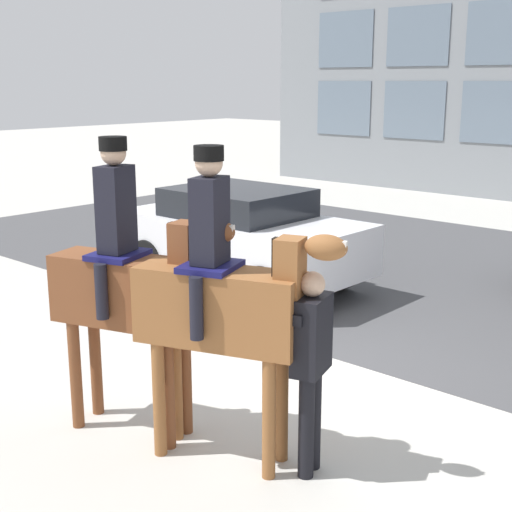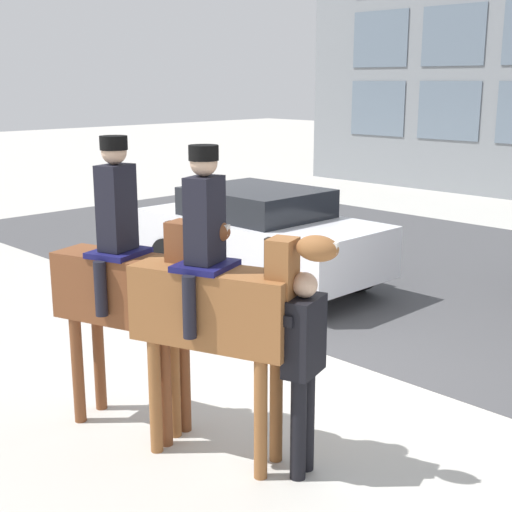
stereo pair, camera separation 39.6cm
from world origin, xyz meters
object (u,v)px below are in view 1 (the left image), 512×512
at_px(mounted_horse_companion, 223,300).
at_px(street_car_near_lane, 241,235).
at_px(mounted_horse_lead, 130,283).
at_px(pedestrian_bystander, 309,357).

relative_size(mounted_horse_companion, street_car_near_lane, 0.67).
xyz_separation_m(mounted_horse_lead, street_car_near_lane, (-2.53, 4.18, -0.59)).
xyz_separation_m(mounted_horse_companion, pedestrian_bystander, (0.68, 0.29, -0.40)).
distance_m(mounted_horse_lead, street_car_near_lane, 4.92).
xyz_separation_m(pedestrian_bystander, street_car_near_lane, (-4.17, 3.69, -0.19)).
height_order(mounted_horse_lead, pedestrian_bystander, mounted_horse_lead).
relative_size(mounted_horse_lead, street_car_near_lane, 0.68).
xyz_separation_m(mounted_horse_companion, street_car_near_lane, (-3.50, 3.98, -0.59)).
bearing_deg(pedestrian_bystander, mounted_horse_companion, 6.54).
xyz_separation_m(mounted_horse_lead, pedestrian_bystander, (1.64, 0.48, -0.41)).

